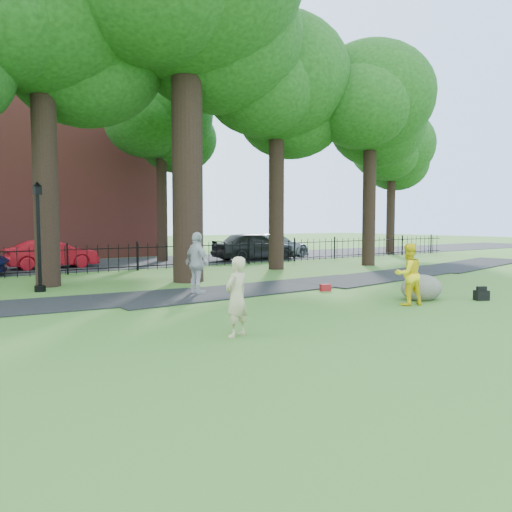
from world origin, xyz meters
TOP-DOWN VIEW (x-y plane):
  - ground at (0.00, 0.00)m, footprint 120.00×120.00m
  - footpath at (1.00, 3.90)m, footprint 36.07×3.85m
  - street at (0.00, 16.00)m, footprint 80.00×7.00m
  - iron_fence at (0.00, 12.00)m, footprint 44.00×0.04m
  - tree_row at (0.52, 8.40)m, footprint 26.82×7.96m
  - woman at (-3.18, -1.32)m, footprint 0.65×0.53m
  - man at (2.42, -0.85)m, footprint 0.92×0.79m
  - pedestrian at (-1.22, 4.00)m, footprint 0.58×1.14m
  - boulder at (3.49, -0.47)m, footprint 1.53×1.32m
  - lamppost at (-5.00, 7.29)m, footprint 0.34×0.34m
  - backpack at (4.75, -1.51)m, footprint 0.44×0.37m
  - red_bag at (2.42, 2.32)m, footprint 0.37×0.29m
  - red_sedan at (-2.91, 15.21)m, footprint 4.08×1.52m
  - grey_car at (7.50, 13.79)m, footprint 4.81×2.14m
  - silver_car at (9.76, 15.03)m, footprint 5.20×2.50m

SIDE VIEW (x-z plane):
  - ground at x=0.00m, z-range 0.00..0.00m
  - footpath at x=1.00m, z-range -0.01..0.01m
  - street at x=0.00m, z-range -0.01..0.01m
  - red_bag at x=2.42m, z-range 0.00..0.22m
  - backpack at x=4.75m, z-range 0.00..0.28m
  - boulder at x=3.49m, z-range 0.00..0.76m
  - iron_fence at x=0.00m, z-range 0.00..1.20m
  - red_sedan at x=-2.91m, z-range 0.00..1.33m
  - silver_car at x=9.76m, z-range 0.00..1.46m
  - woman at x=-3.18m, z-range 0.00..1.53m
  - grey_car at x=7.50m, z-range 0.00..1.61m
  - man at x=2.42m, z-range 0.00..1.62m
  - pedestrian at x=-1.22m, z-range 0.00..1.88m
  - lamppost at x=-5.00m, z-range -0.03..3.38m
  - tree_row at x=0.52m, z-range 1.94..14.36m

